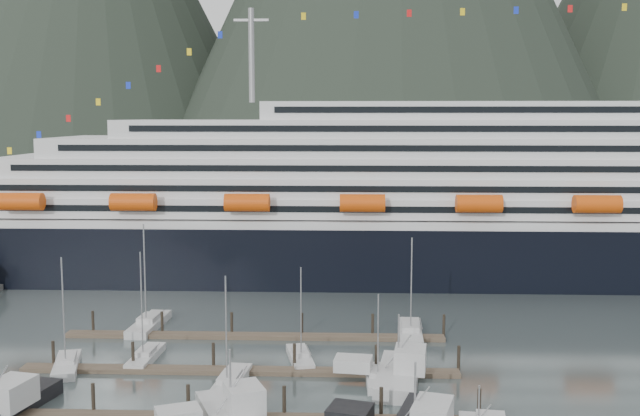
{
  "coord_description": "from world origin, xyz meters",
  "views": [
    {
      "loc": [
        6.95,
        -75.52,
        27.8
      ],
      "look_at": [
        3.12,
        22.0,
        15.89
      ],
      "focal_mm": 42.0,
      "sensor_mm": 36.0,
      "label": 1
    }
  ],
  "objects_px": {
    "sailboat_h": "(377,379)",
    "sailboat_d": "(230,384)",
    "cruise_ship": "(481,208)",
    "sailboat_c": "(300,358)",
    "sailboat_a": "(67,366)",
    "sailboat_e": "(149,325)",
    "trawler_e": "(397,374)",
    "sailboat_b": "(146,357)",
    "sailboat_g": "(410,333)"
  },
  "relations": [
    {
      "from": "sailboat_a",
      "to": "sailboat_h",
      "type": "relative_size",
      "value": 1.31
    },
    {
      "from": "sailboat_d",
      "to": "sailboat_e",
      "type": "height_order",
      "value": "sailboat_e"
    },
    {
      "from": "cruise_ship",
      "to": "trawler_e",
      "type": "relative_size",
      "value": 16.19
    },
    {
      "from": "sailboat_d",
      "to": "trawler_e",
      "type": "bearing_deg",
      "value": -77.87
    },
    {
      "from": "sailboat_h",
      "to": "trawler_e",
      "type": "xyz_separation_m",
      "value": [
        2.04,
        -0.13,
        0.62
      ]
    },
    {
      "from": "sailboat_g",
      "to": "trawler_e",
      "type": "height_order",
      "value": "sailboat_g"
    },
    {
      "from": "sailboat_a",
      "to": "trawler_e",
      "type": "bearing_deg",
      "value": -109.83
    },
    {
      "from": "sailboat_c",
      "to": "trawler_e",
      "type": "relative_size",
      "value": 0.89
    },
    {
      "from": "sailboat_h",
      "to": "sailboat_a",
      "type": "bearing_deg",
      "value": 84.37
    },
    {
      "from": "cruise_ship",
      "to": "sailboat_c",
      "type": "xyz_separation_m",
      "value": [
        -28.6,
        -47.84,
        -11.65
      ]
    },
    {
      "from": "sailboat_g",
      "to": "sailboat_e",
      "type": "bearing_deg",
      "value": 87.97
    },
    {
      "from": "cruise_ship",
      "to": "sailboat_c",
      "type": "bearing_deg",
      "value": -120.87
    },
    {
      "from": "sailboat_b",
      "to": "sailboat_c",
      "type": "bearing_deg",
      "value": -86.6
    },
    {
      "from": "sailboat_d",
      "to": "sailboat_g",
      "type": "xyz_separation_m",
      "value": [
        20.1,
        19.01,
        0.02
      ]
    },
    {
      "from": "sailboat_b",
      "to": "sailboat_e",
      "type": "xyz_separation_m",
      "value": [
        -3.18,
        13.27,
        0.03
      ]
    },
    {
      "from": "sailboat_b",
      "to": "sailboat_e",
      "type": "height_order",
      "value": "sailboat_e"
    },
    {
      "from": "sailboat_c",
      "to": "sailboat_e",
      "type": "relative_size",
      "value": 0.79
    },
    {
      "from": "sailboat_h",
      "to": "trawler_e",
      "type": "relative_size",
      "value": 0.78
    },
    {
      "from": "sailboat_b",
      "to": "trawler_e",
      "type": "bearing_deg",
      "value": -100.07
    },
    {
      "from": "cruise_ship",
      "to": "sailboat_d",
      "type": "distance_m",
      "value": 67.66
    },
    {
      "from": "sailboat_b",
      "to": "trawler_e",
      "type": "distance_m",
      "value": 29.03
    },
    {
      "from": "sailboat_d",
      "to": "sailboat_g",
      "type": "bearing_deg",
      "value": -41.53
    },
    {
      "from": "sailboat_h",
      "to": "trawler_e",
      "type": "height_order",
      "value": "sailboat_h"
    },
    {
      "from": "sailboat_c",
      "to": "trawler_e",
      "type": "xyz_separation_m",
      "value": [
        10.6,
        -6.54,
        0.61
      ]
    },
    {
      "from": "sailboat_g",
      "to": "sailboat_a",
      "type": "bearing_deg",
      "value": 112.0
    },
    {
      "from": "sailboat_a",
      "to": "sailboat_d",
      "type": "bearing_deg",
      "value": -120.08
    },
    {
      "from": "sailboat_b",
      "to": "sailboat_c",
      "type": "distance_m",
      "value": 17.77
    },
    {
      "from": "sailboat_h",
      "to": "sailboat_d",
      "type": "bearing_deg",
      "value": 97.34
    },
    {
      "from": "sailboat_a",
      "to": "sailboat_c",
      "type": "xyz_separation_m",
      "value": [
        25.69,
        3.7,
        -0.02
      ]
    },
    {
      "from": "sailboat_b",
      "to": "sailboat_c",
      "type": "xyz_separation_m",
      "value": [
        17.77,
        0.38,
        -0.01
      ]
    },
    {
      "from": "sailboat_e",
      "to": "cruise_ship",
      "type": "bearing_deg",
      "value": -51.63
    },
    {
      "from": "sailboat_h",
      "to": "trawler_e",
      "type": "bearing_deg",
      "value": -94.71
    },
    {
      "from": "sailboat_h",
      "to": "sailboat_c",
      "type": "bearing_deg",
      "value": 52.06
    },
    {
      "from": "sailboat_h",
      "to": "sailboat_e",
      "type": "bearing_deg",
      "value": 55.69
    },
    {
      "from": "sailboat_b",
      "to": "sailboat_h",
      "type": "distance_m",
      "value": 27.01
    },
    {
      "from": "sailboat_d",
      "to": "trawler_e",
      "type": "distance_m",
      "value": 17.47
    },
    {
      "from": "sailboat_b",
      "to": "sailboat_e",
      "type": "bearing_deg",
      "value": 15.64
    },
    {
      "from": "sailboat_d",
      "to": "sailboat_g",
      "type": "relative_size",
      "value": 0.92
    },
    {
      "from": "sailboat_a",
      "to": "sailboat_h",
      "type": "bearing_deg",
      "value": -109.88
    },
    {
      "from": "sailboat_b",
      "to": "cruise_ship",
      "type": "bearing_deg",
      "value": -41.69
    },
    {
      "from": "sailboat_a",
      "to": "sailboat_d",
      "type": "xyz_separation_m",
      "value": [
        18.97,
        -4.98,
        -0.02
      ]
    },
    {
      "from": "sailboat_b",
      "to": "sailboat_d",
      "type": "bearing_deg",
      "value": -124.78
    },
    {
      "from": "cruise_ship",
      "to": "sailboat_c",
      "type": "relative_size",
      "value": 18.26
    },
    {
      "from": "cruise_ship",
      "to": "sailboat_h",
      "type": "bearing_deg",
      "value": -110.27
    },
    {
      "from": "cruise_ship",
      "to": "sailboat_a",
      "type": "xyz_separation_m",
      "value": [
        -54.29,
        -51.55,
        -11.62
      ]
    },
    {
      "from": "sailboat_b",
      "to": "sailboat_d",
      "type": "relative_size",
      "value": 1.06
    },
    {
      "from": "sailboat_b",
      "to": "sailboat_d",
      "type": "height_order",
      "value": "sailboat_b"
    },
    {
      "from": "sailboat_c",
      "to": "sailboat_d",
      "type": "bearing_deg",
      "value": 130.63
    },
    {
      "from": "sailboat_b",
      "to": "sailboat_d",
      "type": "xyz_separation_m",
      "value": [
        11.04,
        -8.31,
        -0.0
      ]
    },
    {
      "from": "sailboat_d",
      "to": "sailboat_h",
      "type": "xyz_separation_m",
      "value": [
        15.29,
        2.27,
        -0.02
      ]
    }
  ]
}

